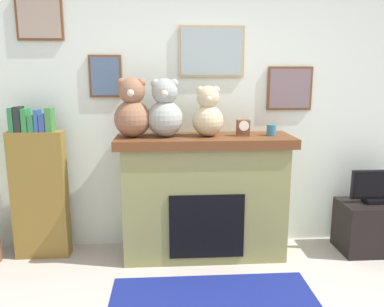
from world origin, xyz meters
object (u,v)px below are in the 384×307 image
tv_stand (372,227)px  teddy_bear_tan (132,111)px  candle_jar (271,130)px  teddy_bear_brown (208,114)px  teddy_bear_cream (165,111)px  bookshelf (39,189)px  mantel_clock (243,128)px  television (376,188)px  fireplace (204,195)px

tv_stand → teddy_bear_tan: 2.45m
candle_jar → teddy_bear_brown: size_ratio=0.22×
tv_stand → teddy_bear_cream: (-1.91, 0.03, 1.09)m
bookshelf → tv_stand: 3.06m
mantel_clock → candle_jar: bearing=0.4°
television → teddy_bear_tan: teddy_bear_tan is taller
bookshelf → candle_jar: bearing=-1.9°
television → bookshelf: bearing=178.1°
fireplace → teddy_bear_brown: 0.74m
bookshelf → mantel_clock: (1.79, -0.07, 0.54)m
bookshelf → television: (3.03, -0.10, -0.02)m
candle_jar → teddy_bear_tan: bearing=-180.0°
teddy_bear_tan → teddy_bear_brown: teddy_bear_tan is taller
television → mantel_clock: bearing=178.5°
tv_stand → television: 0.38m
tv_stand → mantel_clock: (-1.24, 0.03, 0.93)m
fireplace → television: bearing=-1.9°
tv_stand → candle_jar: candle_jar is taller
fireplace → tv_stand: 1.61m
television → candle_jar: (-0.99, 0.03, 0.54)m
bookshelf → teddy_bear_brown: size_ratio=3.14×
mantel_clock → teddy_bear_brown: bearing=179.8°
tv_stand → television: (0.00, -0.00, 0.38)m
bookshelf → television: size_ratio=2.86×
bookshelf → tv_stand: bookshelf is taller
teddy_bear_tan → television: bearing=-0.9°
candle_jar → television: bearing=-1.9°
tv_stand → teddy_bear_tan: teddy_bear_tan is taller
mantel_clock → fireplace: bearing=176.7°
tv_stand → mantel_clock: mantel_clock is taller
television → mantel_clock: 1.36m
teddy_bear_tan → bookshelf: bearing=175.3°
tv_stand → teddy_bear_cream: bearing=179.1°
television → teddy_bear_cream: teddy_bear_cream is taller
fireplace → teddy_bear_tan: 0.99m
television → teddy_bear_tan: size_ratio=0.94×
bookshelf → tv_stand: (3.03, -0.10, -0.39)m
candle_jar → teddy_bear_brown: bearing=-179.9°
fireplace → bookshelf: bearing=178.0°
candle_jar → teddy_bear_cream: (-0.93, -0.00, 0.17)m
teddy_bear_brown → teddy_bear_cream: bearing=-180.0°
television → mantel_clock: mantel_clock is taller
candle_jar → mantel_clock: size_ratio=0.69×
mantel_clock → teddy_bear_brown: teddy_bear_brown is taller
fireplace → candle_jar: (0.59, -0.02, 0.59)m
bookshelf → teddy_bear_tan: bearing=-4.7°
fireplace → bookshelf: (-1.46, 0.05, 0.07)m
tv_stand → candle_jar: bearing=178.1°
tv_stand → teddy_bear_tan: bearing=179.2°
bookshelf → teddy_bear_brown: (1.49, -0.07, 0.66)m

